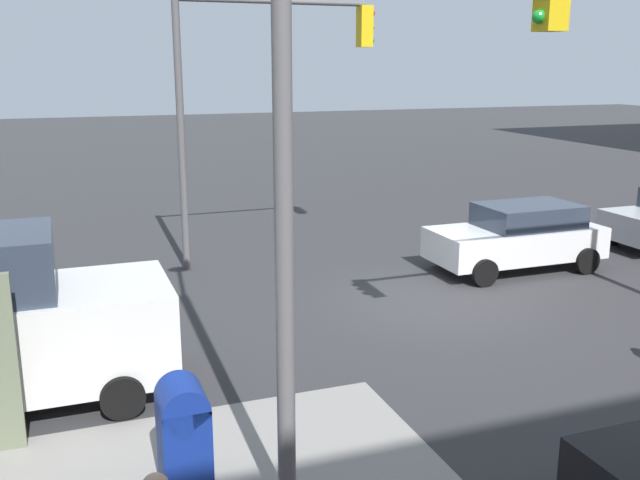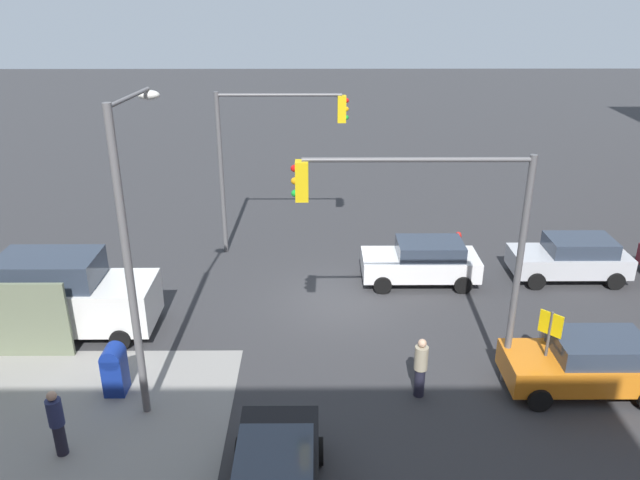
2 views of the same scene
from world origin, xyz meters
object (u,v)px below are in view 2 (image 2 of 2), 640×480
object	(u,v)px
fire_hydrant	(458,242)
coupe_orange	(587,363)
traffic_signal_nw_corner	(434,226)
sedan_white	(422,261)
traffic_signal_se_corner	(269,141)
pedestrian_crossing	(57,422)
street_lamp_corner	(132,239)
van_white_delivery	(64,295)
pedestrian_walking_north	(421,367)
mailbox_blue	(114,368)
hatchback_silver	(571,258)
pedestrian_waiting	(545,340)

from	to	relation	value
fire_hydrant	coupe_orange	size ratio (longest dim) A/B	0.22
traffic_signal_nw_corner	sedan_white	size ratio (longest dim) A/B	1.54
traffic_signal_se_corner	traffic_signal_nw_corner	bearing A→B (deg)	118.00
pedestrian_crossing	street_lamp_corner	bearing A→B (deg)	41.11
traffic_signal_nw_corner	fire_hydrant	xyz separation A→B (m)	(-2.80, -8.70, -4.17)
traffic_signal_nw_corner	pedestrian_crossing	bearing A→B (deg)	17.86
sedan_white	van_white_delivery	size ratio (longest dim) A/B	0.78
pedestrian_walking_north	traffic_signal_nw_corner	bearing A→B (deg)	45.46
mailbox_blue	van_white_delivery	distance (m)	4.07
traffic_signal_nw_corner	pedestrian_crossing	xyz separation A→B (m)	(9.00, 2.90, -3.73)
hatchback_silver	pedestrian_walking_north	xyz separation A→B (m)	(6.71, 7.09, 0.07)
traffic_signal_se_corner	van_white_delivery	size ratio (longest dim) A/B	1.20
traffic_signal_se_corner	pedestrian_crossing	distance (m)	13.15
van_white_delivery	traffic_signal_nw_corner	bearing A→B (deg)	166.04
sedan_white	street_lamp_corner	bearing A→B (deg)	40.41
traffic_signal_se_corner	pedestrian_crossing	world-z (taller)	traffic_signal_se_corner
traffic_signal_se_corner	pedestrian_waiting	size ratio (longest dim) A/B	4.03
pedestrian_crossing	pedestrian_waiting	xyz separation A→B (m)	(-12.60, -3.60, -0.09)
traffic_signal_nw_corner	coupe_orange	xyz separation A→B (m)	(-4.36, 0.44, -3.82)
hatchback_silver	mailbox_blue	bearing A→B (deg)	24.80
coupe_orange	pedestrian_crossing	size ratio (longest dim) A/B	2.39
hatchback_silver	pedestrian_waiting	xyz separation A→B (m)	(2.91, 5.69, -0.01)
mailbox_blue	pedestrian_crossing	xyz separation A→B (m)	(0.60, 2.40, 0.17)
mailbox_blue	hatchback_silver	world-z (taller)	hatchback_silver
sedan_white	pedestrian_waiting	bearing A→B (deg)	116.33
fire_hydrant	pedestrian_crossing	world-z (taller)	pedestrian_crossing
fire_hydrant	pedestrian_waiting	world-z (taller)	pedestrian_waiting
coupe_orange	van_white_delivery	world-z (taller)	van_white_delivery
street_lamp_corner	van_white_delivery	world-z (taller)	street_lamp_corner
fire_hydrant	pedestrian_walking_north	world-z (taller)	pedestrian_walking_north
mailbox_blue	coupe_orange	size ratio (longest dim) A/B	0.34
sedan_white	pedestrian_walking_north	size ratio (longest dim) A/B	2.41
traffic_signal_se_corner	fire_hydrant	distance (m)	8.64
street_lamp_corner	fire_hydrant	xyz separation A→B (m)	(-10.16, -9.63, -4.22)
sedan_white	pedestrian_waiting	size ratio (longest dim) A/B	2.62
street_lamp_corner	coupe_orange	bearing A→B (deg)	-177.61
pedestrian_walking_north	pedestrian_waiting	bearing A→B (deg)	-8.25
traffic_signal_se_corner	coupe_orange	distance (m)	13.67
pedestrian_waiting	pedestrian_walking_north	bearing A→B (deg)	8.96
fire_hydrant	traffic_signal_nw_corner	bearing A→B (deg)	72.17
mailbox_blue	coupe_orange	bearing A→B (deg)	-179.75
traffic_signal_se_corner	coupe_orange	size ratio (longest dim) A/B	1.53
fire_hydrant	pedestrian_walking_north	bearing A→B (deg)	72.30
mailbox_blue	van_white_delivery	xyz separation A→B (m)	(2.46, -3.20, 0.52)
traffic_signal_nw_corner	coupe_orange	distance (m)	5.81
mailbox_blue	coupe_orange	world-z (taller)	coupe_orange
pedestrian_waiting	fire_hydrant	bearing A→B (deg)	-95.55
mailbox_blue	pedestrian_walking_north	world-z (taller)	pedestrian_walking_north
traffic_signal_se_corner	pedestrian_walking_north	xyz separation A→B (m)	(-4.58, 9.70, -3.69)
pedestrian_crossing	sedan_white	bearing A→B (deg)	33.22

